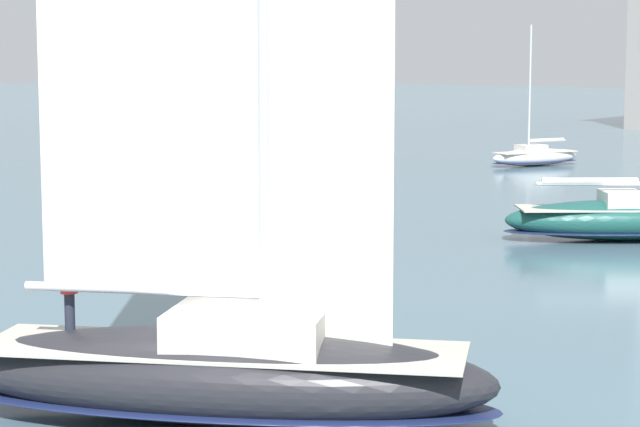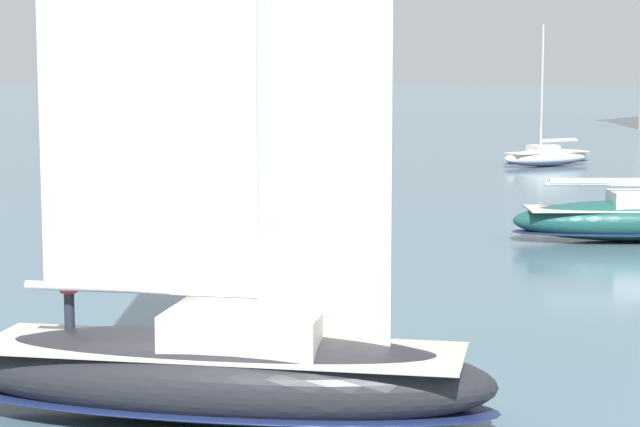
# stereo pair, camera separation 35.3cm
# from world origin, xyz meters

# --- Properties ---
(ground_plane) EXTENTS (400.00, 400.00, 0.00)m
(ground_plane) POSITION_xyz_m (0.00, 0.00, 0.00)
(ground_plane) COLOR slate
(sailboat_main) EXTENTS (10.66, 7.54, 14.44)m
(sailboat_main) POSITION_xyz_m (0.01, 0.01, 1.13)
(sailboat_main) COLOR #232328
(sailboat_main) RESTS_ON ground
(sailboat_moored_near_marina) EXTENTS (7.83, 6.65, 11.12)m
(sailboat_moored_near_marina) POSITION_xyz_m (-28.91, 31.09, 0.75)
(sailboat_moored_near_marina) COLOR white
(sailboat_moored_near_marina) RESTS_ON ground
(sailboat_moored_far_slip) EXTENTS (4.16, 6.27, 8.44)m
(sailboat_moored_far_slip) POSITION_xyz_m (-20.46, 50.38, 0.58)
(sailboat_moored_far_slip) COLOR silver
(sailboat_moored_far_slip) RESTS_ON ground
(sailboat_moored_outer_mooring) EXTENTS (8.41, 7.49, 12.14)m
(sailboat_moored_outer_mooring) POSITION_xyz_m (-3.62, 25.83, 0.82)
(sailboat_moored_outer_mooring) COLOR #194C47
(sailboat_moored_outer_mooring) RESTS_ON ground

